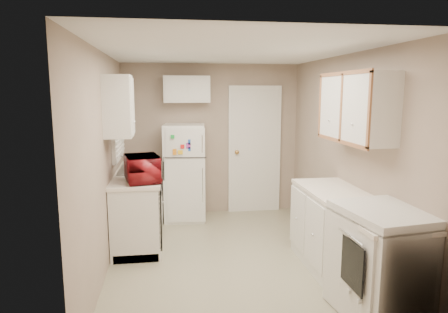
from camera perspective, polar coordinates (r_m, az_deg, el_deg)
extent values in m
plane|color=#ABA687|center=(4.92, 0.86, -14.30)|extent=(3.80, 3.80, 0.00)
plane|color=white|center=(4.53, 0.93, 14.77)|extent=(3.80, 3.80, 0.00)
plane|color=gray|center=(4.57, -16.73, -0.78)|extent=(3.80, 3.80, 0.00)
plane|color=gray|center=(4.99, 16.99, 0.02)|extent=(3.80, 3.80, 0.00)
plane|color=gray|center=(6.44, -1.78, 2.43)|extent=(2.80, 2.80, 0.00)
plane|color=gray|center=(2.76, 7.19, -6.94)|extent=(2.80, 2.80, 0.00)
cube|color=silver|center=(5.57, -11.95, -6.72)|extent=(0.60, 1.80, 0.90)
cube|color=black|center=(4.97, -9.03, -8.11)|extent=(0.03, 0.58, 0.72)
cube|color=gray|center=(5.62, -11.99, -2.28)|extent=(0.54, 0.74, 0.16)
imported|color=maroon|center=(4.88, -11.54, -1.74)|extent=(0.61, 0.42, 0.37)
imported|color=#F0E3D0|center=(5.84, -12.37, -0.47)|extent=(0.08, 0.08, 0.18)
cube|color=silver|center=(5.55, -14.94, 5.17)|extent=(0.10, 0.98, 1.08)
cube|color=silver|center=(4.70, -14.86, 6.94)|extent=(0.30, 0.45, 0.70)
cube|color=silver|center=(6.17, -5.61, -2.25)|extent=(0.67, 0.65, 1.48)
cube|color=silver|center=(6.21, -5.38, 9.54)|extent=(0.70, 0.30, 0.40)
cube|color=silver|center=(6.54, 4.38, 0.92)|extent=(0.86, 0.06, 2.08)
cube|color=silver|center=(4.35, 17.41, -11.58)|extent=(0.60, 2.00, 0.90)
cube|color=silver|center=(3.84, 21.67, -13.94)|extent=(0.76, 0.89, 0.99)
cube|color=silver|center=(4.41, 18.34, 6.65)|extent=(0.30, 1.20, 0.70)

